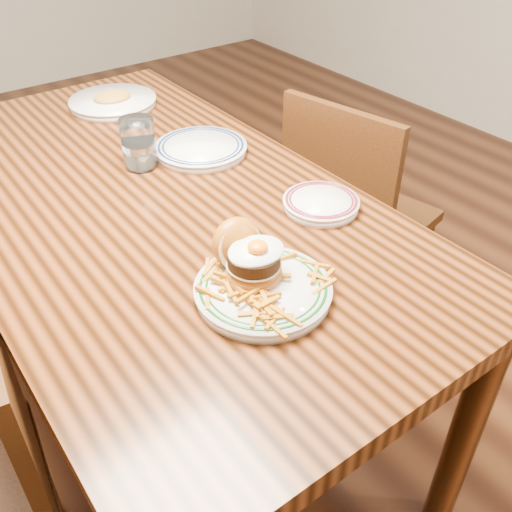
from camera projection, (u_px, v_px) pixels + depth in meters
floor at (175, 399)px, 1.81m from camera, size 6.00×6.00×0.00m
table at (152, 226)px, 1.41m from camera, size 0.85×1.60×0.75m
chair_right at (352, 214)px, 1.84m from camera, size 0.47×0.47×0.85m
main_plate at (259, 278)px, 1.05m from camera, size 0.26×0.27×0.12m
side_plate at (321, 203)px, 1.30m from camera, size 0.17×0.19×0.03m
rear_plate at (201, 148)px, 1.52m from camera, size 0.25×0.25×0.03m
water_glass at (139, 146)px, 1.44m from camera, size 0.09×0.09×0.13m
far_plate at (113, 101)px, 1.78m from camera, size 0.27×0.27×0.05m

